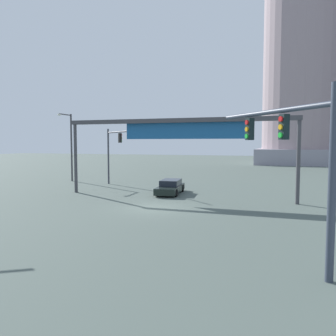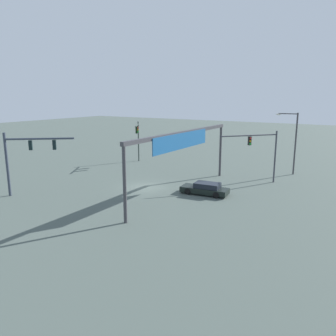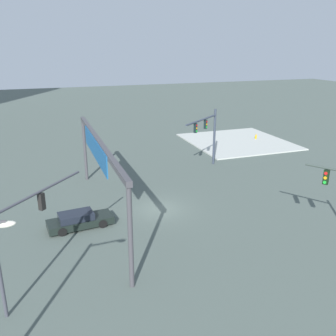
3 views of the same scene
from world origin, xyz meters
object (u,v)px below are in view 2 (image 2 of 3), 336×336
at_px(traffic_signal_cross_street, 24,153).
at_px(traffic_signal_opposite_side, 262,147).
at_px(streetlamp_curved_arm, 293,139).
at_px(traffic_signal_near_corner, 138,134).
at_px(sedan_car_approaching, 205,189).

bearing_deg(traffic_signal_cross_street, traffic_signal_opposite_side, 3.82).
relative_size(traffic_signal_cross_street, streetlamp_curved_arm, 0.82).
distance_m(traffic_signal_near_corner, sedan_car_approaching, 18.85).
relative_size(traffic_signal_opposite_side, sedan_car_approaching, 1.20).
bearing_deg(traffic_signal_near_corner, streetlamp_curved_arm, 68.95).
bearing_deg(streetlamp_curved_arm, sedan_car_approaching, 66.27).
distance_m(traffic_signal_opposite_side, streetlamp_curved_arm, 6.94).
distance_m(traffic_signal_near_corner, streetlamp_curved_arm, 21.48).
xyz_separation_m(traffic_signal_opposite_side, traffic_signal_cross_street, (16.86, -18.48, 0.10)).
relative_size(traffic_signal_near_corner, traffic_signal_opposite_side, 1.01).
relative_size(traffic_signal_near_corner, sedan_car_approaching, 1.22).
bearing_deg(traffic_signal_near_corner, traffic_signal_cross_street, -30.11).
bearing_deg(traffic_signal_cross_street, sedan_car_approaching, -5.90).
bearing_deg(traffic_signal_near_corner, traffic_signal_opposite_side, 50.36).
bearing_deg(streetlamp_curved_arm, traffic_signal_cross_street, 46.45).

